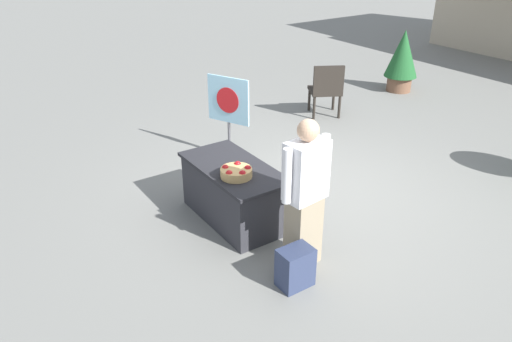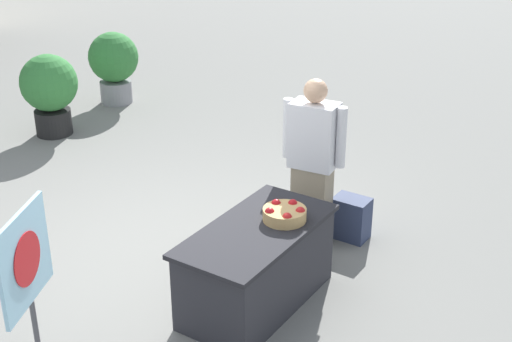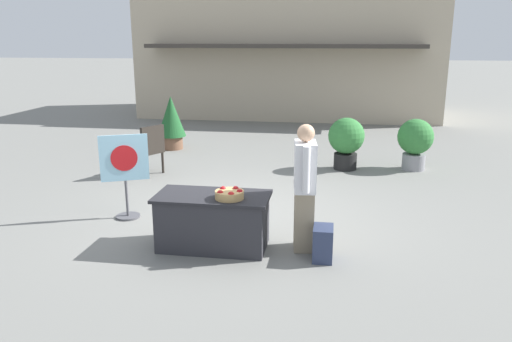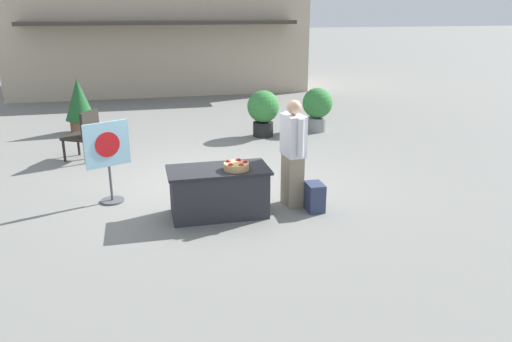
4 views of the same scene
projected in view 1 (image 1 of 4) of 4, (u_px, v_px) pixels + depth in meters
name	position (u px, v px, depth m)	size (l,w,h in m)	color
ground_plane	(314.00, 191.00, 6.72)	(120.00, 120.00, 0.00)	slate
display_table	(234.00, 193.00, 5.96)	(1.45, 0.73, 0.70)	#2D2D33
apple_basket	(236.00, 172.00, 5.54)	(0.36, 0.36, 0.13)	tan
person_visitor	(305.00, 194.00, 4.97)	(0.31, 0.61, 1.62)	gray
backpack	(295.00, 267.00, 4.90)	(0.24, 0.34, 0.42)	#2D3856
poster_board	(229.00, 113.00, 7.38)	(0.65, 0.36, 1.27)	#4C4C51
patio_chair	(326.00, 88.00, 9.09)	(0.75, 0.75, 0.99)	#28231E
potted_plant_far_left	(402.00, 58.00, 10.43)	(0.69, 0.69, 1.29)	brown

